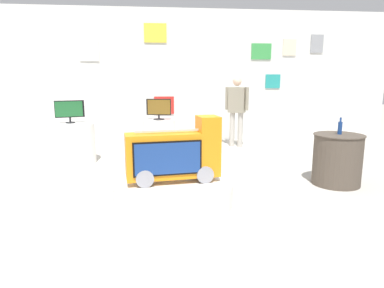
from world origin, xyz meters
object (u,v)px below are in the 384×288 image
at_px(display_pedestal_center_rear, 72,143).
at_px(tv_on_center_rear, 69,110).
at_px(novelty_firetruck_tv, 175,155).
at_px(tv_on_left_rear, 159,109).
at_px(bottle_on_side_table, 340,127).
at_px(side_table_round, 337,159).
at_px(shopper_browsing_near_truck, 237,107).
at_px(display_pedestal_left_rear, 159,139).
at_px(main_display_pedestal, 173,192).

relative_size(display_pedestal_center_rear, tv_on_center_rear, 1.68).
distance_m(novelty_firetruck_tv, tv_on_left_rear, 2.71).
bearing_deg(tv_on_left_rear, tv_on_center_rear, -168.89).
xyz_separation_m(tv_on_left_rear, bottle_on_side_table, (2.68, -2.13, -0.12)).
distance_m(tv_on_left_rear, side_table_round, 3.48).
distance_m(tv_on_left_rear, shopper_browsing_near_truck, 2.05).
xyz_separation_m(tv_on_center_rear, bottle_on_side_table, (4.35, -1.80, -0.14)).
bearing_deg(side_table_round, display_pedestal_left_rear, 141.26).
distance_m(novelty_firetruck_tv, shopper_browsing_near_truck, 3.98).
relative_size(main_display_pedestal, display_pedestal_left_rear, 2.00).
bearing_deg(main_display_pedestal, tv_on_center_rear, 127.58).
bearing_deg(novelty_firetruck_tv, bottle_on_side_table, 12.30).
bearing_deg(shopper_browsing_near_truck, tv_on_left_rear, -153.30).
relative_size(tv_on_left_rear, bottle_on_side_table, 1.93).
xyz_separation_m(tv_on_left_rear, display_pedestal_center_rear, (-1.67, -0.32, -0.62)).
bearing_deg(display_pedestal_center_rear, side_table_round, -22.71).
height_order(tv_on_left_rear, shopper_browsing_near_truck, shopper_browsing_near_truck).
xyz_separation_m(novelty_firetruck_tv, bottle_on_side_table, (2.52, 0.55, 0.24)).
distance_m(main_display_pedestal, tv_on_center_rear, 3.09).
xyz_separation_m(display_pedestal_left_rear, side_table_round, (2.67, -2.15, 0.01)).
height_order(bottle_on_side_table, shopper_browsing_near_truck, shopper_browsing_near_truck).
height_order(main_display_pedestal, shopper_browsing_near_truck, shopper_browsing_near_truck).
xyz_separation_m(main_display_pedestal, shopper_browsing_near_truck, (1.70, 3.60, 0.81)).
bearing_deg(display_pedestal_center_rear, main_display_pedestal, -52.49).
height_order(display_pedestal_center_rear, side_table_round, side_table_round).
bearing_deg(side_table_round, bottle_on_side_table, 56.06).
bearing_deg(bottle_on_side_table, main_display_pedestal, -167.90).
xyz_separation_m(display_pedestal_center_rear, side_table_round, (4.34, -1.82, 0.01)).
relative_size(side_table_round, bottle_on_side_table, 3.03).
distance_m(display_pedestal_center_rear, side_table_round, 4.71).
bearing_deg(display_pedestal_left_rear, tv_on_center_rear, -168.75).
distance_m(main_display_pedestal, novelty_firetruck_tv, 0.49).
bearing_deg(display_pedestal_left_rear, side_table_round, -38.74).
relative_size(tv_on_left_rear, display_pedestal_center_rear, 0.57).
xyz_separation_m(display_pedestal_center_rear, tv_on_center_rear, (-0.00, -0.00, 0.63)).
xyz_separation_m(display_pedestal_left_rear, bottle_on_side_table, (2.68, -2.13, 0.49)).
distance_m(main_display_pedestal, bottle_on_side_table, 2.71).
height_order(main_display_pedestal, novelty_firetruck_tv, novelty_firetruck_tv).
distance_m(novelty_firetruck_tv, tv_on_center_rear, 3.00).
height_order(display_pedestal_left_rear, tv_on_left_rear, tv_on_left_rear).
xyz_separation_m(novelty_firetruck_tv, tv_on_left_rear, (-0.16, 2.68, 0.37)).
distance_m(side_table_round, shopper_browsing_near_truck, 3.23).
relative_size(main_display_pedestal, shopper_browsing_near_truck, 0.95).
bearing_deg(main_display_pedestal, shopper_browsing_near_truck, 64.72).
distance_m(display_pedestal_left_rear, display_pedestal_center_rear, 1.70).
xyz_separation_m(main_display_pedestal, bottle_on_side_table, (2.55, 0.55, 0.74)).
height_order(novelty_firetruck_tv, side_table_round, novelty_firetruck_tv).
height_order(main_display_pedestal, display_pedestal_center_rear, display_pedestal_center_rear).
bearing_deg(tv_on_left_rear, novelty_firetruck_tv, -86.60).
relative_size(novelty_firetruck_tv, display_pedestal_left_rear, 1.58).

